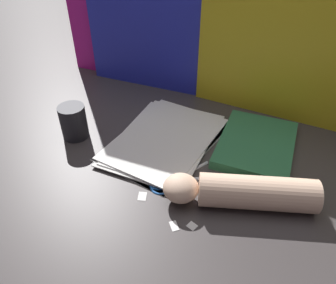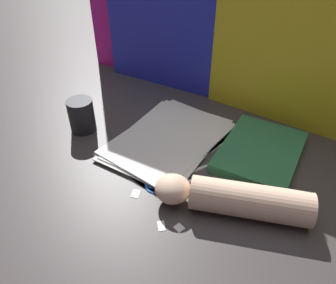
# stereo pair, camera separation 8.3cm
# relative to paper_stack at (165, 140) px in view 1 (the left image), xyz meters

# --- Properties ---
(ground_plane) EXTENTS (6.00, 6.00, 0.00)m
(ground_plane) POSITION_rel_paper_stack_xyz_m (0.03, -0.05, -0.01)
(ground_plane) COLOR #3D3838
(backdrop_panel_center) EXTENTS (0.88, 0.13, 0.48)m
(backdrop_panel_center) POSITION_rel_paper_stack_xyz_m (0.00, 0.30, 0.23)
(backdrop_panel_center) COLOR #2833D1
(backdrop_panel_center) RESTS_ON ground_plane
(backdrop_panel_right) EXTENTS (0.66, 0.05, 0.46)m
(backdrop_panel_right) POSITION_rel_paper_stack_xyz_m (0.29, 0.30, 0.22)
(backdrop_panel_right) COLOR yellow
(backdrop_panel_right) RESTS_ON ground_plane
(paper_stack) EXTENTS (0.28, 0.38, 0.02)m
(paper_stack) POSITION_rel_paper_stack_xyz_m (0.00, 0.00, 0.00)
(paper_stack) COLOR white
(paper_stack) RESTS_ON ground_plane
(book_closed) EXTENTS (0.23, 0.28, 0.03)m
(book_closed) POSITION_rel_paper_stack_xyz_m (0.23, 0.10, 0.01)
(book_closed) COLOR #2D7247
(book_closed) RESTS_ON ground_plane
(scissors) EXTENTS (0.16, 0.17, 0.01)m
(scissors) POSITION_rel_paper_stack_xyz_m (0.09, -0.13, -0.00)
(scissors) COLOR silver
(scissors) RESTS_ON ground_plane
(hand_forearm) EXTENTS (0.34, 0.21, 0.08)m
(hand_forearm) POSITION_rel_paper_stack_xyz_m (0.26, -0.11, 0.03)
(hand_forearm) COLOR beige
(hand_forearm) RESTS_ON ground_plane
(paper_scrap_near) EXTENTS (0.03, 0.03, 0.00)m
(paper_scrap_near) POSITION_rel_paper_stack_xyz_m (0.16, -0.24, -0.01)
(paper_scrap_near) COLOR white
(paper_scrap_near) RESTS_ON ground_plane
(paper_scrap_mid) EXTENTS (0.03, 0.03, 0.00)m
(paper_scrap_mid) POSITION_rel_paper_stack_xyz_m (0.06, -0.21, -0.01)
(paper_scrap_mid) COLOR white
(paper_scrap_mid) RESTS_ON ground_plane
(paper_scrap_far) EXTENTS (0.02, 0.02, 0.00)m
(paper_scrap_far) POSITION_rel_paper_stack_xyz_m (0.20, -0.22, -0.01)
(paper_scrap_far) COLOR white
(paper_scrap_far) RESTS_ON ground_plane
(mug) EXTENTS (0.07, 0.07, 0.10)m
(mug) POSITION_rel_paper_stack_xyz_m (-0.24, -0.10, 0.04)
(mug) COLOR #232328
(mug) RESTS_ON ground_plane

